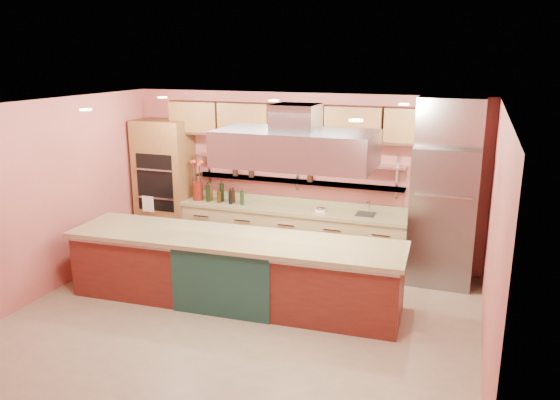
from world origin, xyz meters
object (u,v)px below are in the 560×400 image
at_px(flower_vase, 198,191).
at_px(green_canister, 278,153).
at_px(copper_kettle, 229,151).
at_px(island, 234,270).
at_px(kitchen_scale, 321,209).
at_px(refrigerator, 443,216).

relative_size(flower_vase, green_canister, 1.76).
bearing_deg(copper_kettle, island, -63.97).
bearing_deg(kitchen_scale, refrigerator, 4.48).
relative_size(island, copper_kettle, 26.81).
xyz_separation_m(refrigerator, island, (-2.66, -1.72, -0.57)).
xyz_separation_m(island, kitchen_scale, (0.77, 1.73, 0.49)).
height_order(flower_vase, copper_kettle, copper_kettle).
xyz_separation_m(flower_vase, kitchen_scale, (2.23, 0.00, -0.11)).
bearing_deg(island, copper_kettle, 113.26).
height_order(flower_vase, kitchen_scale, flower_vase).
distance_m(refrigerator, flower_vase, 4.13).
relative_size(refrigerator, kitchen_scale, 12.95).
relative_size(island, kitchen_scale, 28.48).
relative_size(island, green_canister, 25.99).
xyz_separation_m(kitchen_scale, green_canister, (-0.81, 0.22, 0.83)).
height_order(island, flower_vase, flower_vase).
distance_m(island, kitchen_scale, 1.96).
relative_size(kitchen_scale, copper_kettle, 0.94).
xyz_separation_m(kitchen_scale, copper_kettle, (-1.72, 0.22, 0.81)).
distance_m(island, flower_vase, 2.35).
bearing_deg(kitchen_scale, green_canister, 169.63).
xyz_separation_m(refrigerator, green_canister, (-2.71, 0.23, 0.75)).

